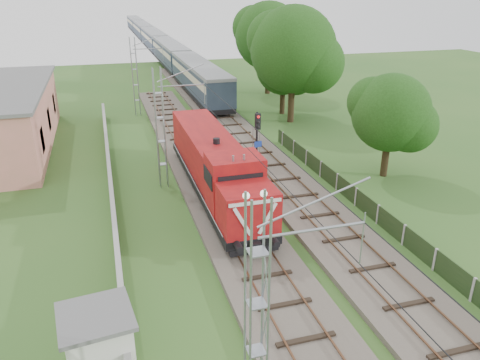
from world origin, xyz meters
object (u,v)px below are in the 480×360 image
object	(u,v)px
coach_rake	(154,39)
locomotive	(215,165)
relay_hut	(99,344)
signal_post	(257,135)

from	to	relation	value
coach_rake	locomotive	bearing A→B (deg)	-93.78
relay_hut	locomotive	bearing A→B (deg)	61.32
signal_post	relay_hut	world-z (taller)	signal_post
relay_hut	signal_post	bearing A→B (deg)	54.57
locomotive	signal_post	world-z (taller)	signal_post
locomotive	relay_hut	distance (m)	15.45
coach_rake	signal_post	xyz separation A→B (m)	(-1.71, -74.25, 0.85)
signal_post	relay_hut	bearing A→B (deg)	-125.43
coach_rake	relay_hut	bearing A→B (deg)	-97.91
coach_rake	relay_hut	size ratio (longest dim) A/B	42.75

